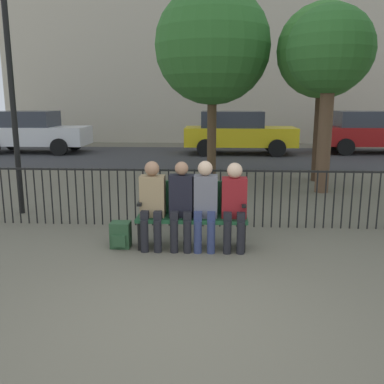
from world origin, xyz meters
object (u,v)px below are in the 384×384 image
at_px(park_bench, 192,212).
at_px(tree_0, 213,46).
at_px(seated_person_3, 234,202).
at_px(parked_car_1, 31,131).
at_px(tree_3, 324,52).
at_px(lamp_post, 9,62).
at_px(backpack, 121,235).
at_px(seated_person_2, 205,201).
at_px(seated_person_1, 182,201).
at_px(seated_person_0, 152,200).
at_px(parked_car_0, 238,132).
at_px(parked_car_2, 372,131).
at_px(tree_1, 330,52).

bearing_deg(park_bench, tree_0, 87.92).
relative_size(seated_person_3, parked_car_1, 0.29).
relative_size(seated_person_3, tree_0, 0.25).
height_order(park_bench, parked_car_1, parked_car_1).
bearing_deg(tree_3, seated_person_3, -113.53).
relative_size(park_bench, tree_3, 0.35).
xyz_separation_m(lamp_post, parked_car_1, (-3.68, 9.02, -1.84)).
xyz_separation_m(tree_3, lamp_post, (-6.14, -3.59, -0.50)).
bearing_deg(backpack, seated_person_2, 0.41).
xyz_separation_m(seated_person_1, seated_person_2, (0.32, 0.00, 0.01)).
xyz_separation_m(seated_person_1, lamp_post, (-3.10, 1.74, 2.00)).
bearing_deg(seated_person_0, parked_car_1, 120.63).
distance_m(tree_0, lamp_post, 5.21).
bearing_deg(park_bench, seated_person_1, -138.21).
relative_size(parked_car_0, parked_car_1, 1.00).
distance_m(seated_person_3, parked_car_2, 12.77).
height_order(seated_person_1, tree_1, tree_1).
relative_size(tree_1, parked_car_0, 0.96).
bearing_deg(seated_person_1, parked_car_0, 83.31).
bearing_deg(parked_car_2, seated_person_1, -119.67).
bearing_deg(tree_1, lamp_post, -159.87).
height_order(tree_0, tree_1, tree_0).
bearing_deg(parked_car_1, seated_person_3, -55.13).
bearing_deg(parked_car_0, parked_car_2, 5.94).
xyz_separation_m(tree_0, parked_car_1, (-7.12, 5.17, -2.52)).
relative_size(seated_person_0, parked_car_1, 0.29).
relative_size(seated_person_1, seated_person_3, 1.01).
bearing_deg(seated_person_1, seated_person_3, -0.05).
bearing_deg(parked_car_0, seated_person_1, -96.69).
distance_m(seated_person_3, tree_3, 6.34).
bearing_deg(parked_car_0, tree_0, -100.09).
height_order(tree_0, parked_car_1, tree_0).
xyz_separation_m(seated_person_0, seated_person_3, (1.13, -0.00, -0.00)).
bearing_deg(lamp_post, tree_1, 20.13).
bearing_deg(parked_car_0, backpack, -101.14).
relative_size(backpack, tree_3, 0.08).
relative_size(seated_person_0, seated_person_1, 1.00).
height_order(seated_person_1, tree_0, tree_0).
relative_size(tree_3, lamp_post, 1.06).
height_order(seated_person_2, tree_1, tree_1).
relative_size(park_bench, backpack, 4.20).
bearing_deg(seated_person_1, tree_1, 54.01).
bearing_deg(seated_person_0, seated_person_3, -0.03).
xyz_separation_m(seated_person_0, backpack, (-0.46, -0.01, -0.50)).
distance_m(park_bench, lamp_post, 4.23).
distance_m(lamp_post, parked_car_0, 10.26).
bearing_deg(seated_person_0, tree_0, 82.42).
bearing_deg(backpack, lamp_post, 141.93).
bearing_deg(seated_person_0, lamp_post, 147.10).
bearing_deg(park_bench, seated_person_0, -167.07).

